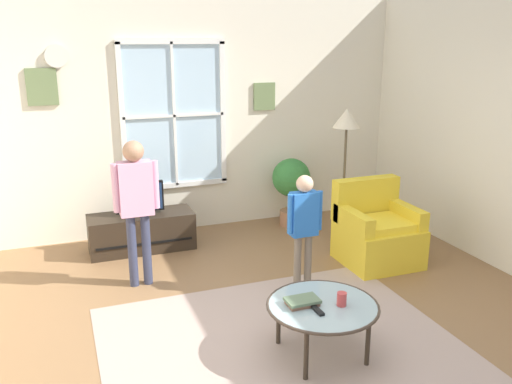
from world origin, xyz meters
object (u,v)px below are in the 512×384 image
cup (342,299)px  floor_lamp (346,131)px  television (140,198)px  remote_near_books (318,311)px  person_pink_shirt (136,197)px  armchair (376,233)px  coffee_table (323,307)px  person_blue_shirt (304,221)px  potted_plant_by_window (291,182)px  book_stack (302,302)px  tv_stand (142,232)px

cup → floor_lamp: floor_lamp is taller
television → cup: (1.06, -2.68, -0.15)m
remote_near_books → person_pink_shirt: 2.11m
armchair → coffee_table: armchair is taller
cup → person_blue_shirt: person_blue_shirt is taller
potted_plant_by_window → floor_lamp: bearing=-55.6°
book_stack → floor_lamp: 2.78m
floor_lamp → cup: bearing=-119.6°
tv_stand → coffee_table: 2.79m
remote_near_books → floor_lamp: bearing=56.8°
television → book_stack: (0.80, -2.57, -0.17)m
remote_near_books → person_pink_shirt: (-1.01, 1.79, 0.47)m
potted_plant_by_window → person_pink_shirt: bearing=-152.5°
person_pink_shirt → potted_plant_by_window: bearing=27.5°
cup → potted_plant_by_window: (0.87, 2.85, 0.10)m
coffee_table → tv_stand: bearing=109.7°
armchair → person_pink_shirt: (-2.47, 0.31, 0.57)m
remote_near_books → person_pink_shirt: person_pink_shirt is taller
television → tv_stand: bearing=90.0°
tv_stand → floor_lamp: floor_lamp is taller
person_blue_shirt → person_pink_shirt: bearing=153.4°
armchair → person_pink_shirt: bearing=172.8°
television → cup: 2.89m
tv_stand → remote_near_books: bearing=-72.5°
coffee_table → remote_near_books: size_ratio=6.08×
floor_lamp → person_pink_shirt: bearing=-169.1°
person_blue_shirt → floor_lamp: bearing=47.4°
armchair → book_stack: size_ratio=3.50×
book_stack → person_blue_shirt: size_ratio=0.22×
potted_plant_by_window → floor_lamp: floor_lamp is taller
armchair → person_blue_shirt: person_blue_shirt is taller
person_blue_shirt → tv_stand: bearing=127.6°
person_pink_shirt → floor_lamp: (2.50, 0.48, 0.40)m
television → remote_near_books: bearing=-72.5°
coffee_table → floor_lamp: 2.75m
tv_stand → potted_plant_by_window: (1.93, 0.17, 0.36)m
person_blue_shirt → person_pink_shirt: (-1.41, 0.71, 0.18)m
cup → coffee_table: bearing=153.4°
tv_stand → coffee_table: (0.94, -2.62, 0.19)m
coffee_table → person_blue_shirt: person_blue_shirt is taller
coffee_table → potted_plant_by_window: size_ratio=0.97×
tv_stand → television: (0.00, -0.00, 0.41)m
television → armchair: 2.63m
book_stack → cup: bearing=-22.6°
tv_stand → potted_plant_by_window: size_ratio=1.33×
remote_near_books → floor_lamp: (1.49, 2.28, 0.87)m
television → person_blue_shirt: (1.25, -1.62, 0.10)m
tv_stand → person_pink_shirt: 1.16m
book_stack → remote_near_books: size_ratio=1.77×
armchair → potted_plant_by_window: 1.47m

